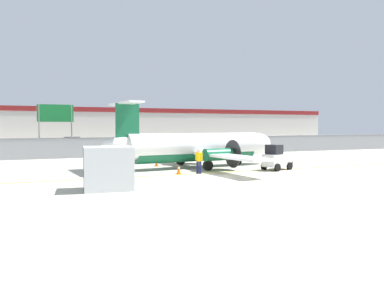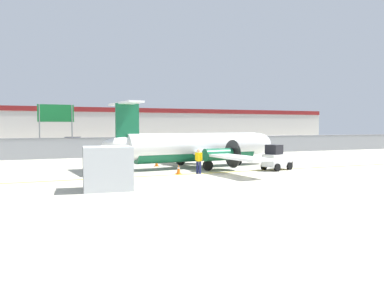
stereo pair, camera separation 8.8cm
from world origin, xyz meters
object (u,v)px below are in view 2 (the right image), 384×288
Objects in this scene: ground_crew_worker at (199,160)px; parked_car_2 at (129,143)px; baggage_tug at (276,158)px; cargo_container at (108,168)px; parked_car_1 at (72,142)px; parked_car_3 at (179,144)px; traffic_cone_far_left at (179,170)px; parked_car_4 at (195,140)px; traffic_cone_near_left at (157,162)px; parked_car_0 at (14,147)px; highway_sign at (56,118)px; traffic_cone_near_right at (205,160)px; commuter_airplane at (200,147)px.

parked_car_2 is (1.70, 30.00, -0.06)m from ground_crew_worker.
cargo_container is at bearing 178.24° from baggage_tug.
parked_car_1 is (-5.82, 33.83, -0.06)m from ground_crew_worker.
parked_car_3 is (6.51, 22.00, -0.06)m from ground_crew_worker.
traffic_cone_far_left is 36.84m from parked_car_4.
traffic_cone_near_left is (-1.30, 5.68, -0.64)m from ground_crew_worker.
parked_car_0 is 0.78× the size of highway_sign.
parked_car_1 is at bearing 108.65° from traffic_cone_near_right.
traffic_cone_near_right is 23.51m from parked_car_2.
traffic_cone_near_left is at bearing -122.35° from parked_car_3.
parked_car_2 reaches higher than traffic_cone_far_left.
commuter_airplane reaches higher than parked_car_3.
ground_crew_worker and parked_car_1 have the same top height.
commuter_airplane is 25.12× the size of traffic_cone_far_left.
parked_car_0 is at bearing 65.04° from parked_car_1.
parked_car_4 is at bearing 61.83° from commuter_airplane.
parked_car_0 is 19.34m from parked_car_3.
traffic_cone_far_left is 0.15× the size of parked_car_0.
ground_crew_worker is at bearing 121.56° from parked_car_0.
commuter_airplane is at bearing -121.27° from traffic_cone_near_right.
cargo_container is at bearing 104.99° from parked_car_0.
parked_car_0 is at bearing 131.34° from highway_sign.
commuter_airplane is at bearing -111.68° from parked_car_3.
traffic_cone_near_right is (-2.81, 6.67, -0.54)m from baggage_tug.
traffic_cone_near_left is 0.15× the size of parked_car_0.
parked_car_3 is at bearing 64.44° from traffic_cone_near_left.
parked_car_2 is at bearing 94.10° from traffic_cone_near_right.
parked_car_4 reaches higher than traffic_cone_near_left.
parked_car_0 is at bearing 134.49° from traffic_cone_near_right.
baggage_tug is at bearing 76.73° from parked_car_4.
ground_crew_worker is 20.30m from highway_sign.
parked_car_1 reaches higher than traffic_cone_near_right.
traffic_cone_near_right is at bearing 116.64° from parked_car_1.
traffic_cone_near_right is 0.15× the size of parked_car_1.
ground_crew_worker is 0.39× the size of parked_car_1.
parked_car_0 and parked_car_2 have the same top height.
highway_sign reaches higher than parked_car_4.
cargo_container reaches higher than parked_car_0.
ground_crew_worker is 0.40× the size of parked_car_4.
traffic_cone_near_right is (1.75, 2.88, -1.29)m from commuter_airplane.
parked_car_0 reaches higher than traffic_cone_near_left.
parked_car_4 is at bearing -155.07° from parked_car_0.
parked_car_4 is (7.06, 11.94, 0.00)m from parked_car_3.
traffic_cone_near_left is 1.00× the size of traffic_cone_near_right.
parked_car_4 is (7.37, 34.05, 0.04)m from baggage_tug.
ground_crew_worker is 0.40× the size of parked_car_0.
baggage_tug is 4.00× the size of traffic_cone_far_left.
parked_car_0 is (-12.81, 23.05, -0.06)m from ground_crew_worker.
parked_car_1 reaches higher than traffic_cone_far_left.
traffic_cone_far_left is 33.87m from parked_car_1.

